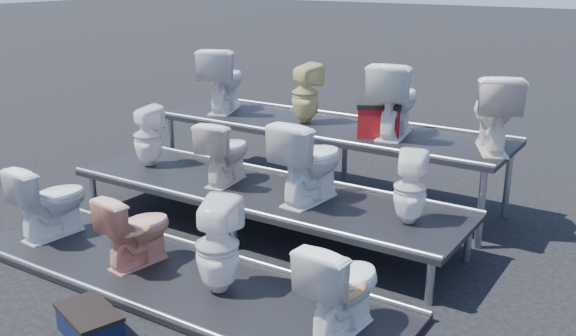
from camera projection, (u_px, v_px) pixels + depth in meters
The scene contains 18 objects.
ground at pixel (263, 232), 6.61m from camera, with size 80.00×80.00×0.00m, color black.
tier_front at pixel (177, 279), 5.56m from camera, with size 4.20×1.20×0.06m, color black.
tier_mid at pixel (262, 211), 6.54m from camera, with size 4.20×1.20×0.46m, color black.
tier_back at pixel (326, 161), 7.52m from camera, with size 4.20×1.20×0.86m, color black.
toilet_0 at pixel (50, 200), 6.28m from camera, with size 0.42×0.73×0.74m, color white.
toilet_1 at pixel (136, 229), 5.69m from camera, with size 0.38×0.66×0.67m, color #E79D80.
toilet_2 at pixel (218, 246), 5.19m from camera, with size 0.36×0.37×0.80m, color white.
toilet_3 at pixel (342, 286), 4.61m from camera, with size 0.41×0.72×0.73m, color white.
toilet_4 at pixel (148, 136), 7.18m from camera, with size 0.31×0.32×0.69m, color white.
toilet_5 at pixel (225, 151), 6.61m from camera, with size 0.37×0.66×0.67m, color silver.
toilet_6 at pixel (309, 161), 6.07m from camera, with size 0.45×0.79×0.81m, color white.
toilet_7 at pixel (410, 188), 5.56m from camera, with size 0.29×0.30×0.65m, color white.
toilet_8 at pixel (223, 79), 8.05m from camera, with size 0.45×0.79×0.80m, color white.
toilet_9 at pixel (305, 93), 7.44m from camera, with size 0.31×0.32×0.70m, color #CCC47F.
toilet_10 at pixel (395, 99), 6.84m from camera, with size 0.45×0.80×0.81m, color white.
toilet_11 at pixel (494, 112), 6.30m from camera, with size 0.43×0.76×0.78m, color silver.
red_crate at pixel (379, 121), 6.93m from camera, with size 0.44×0.35×0.32m, color #A01114.
step_stool at pixel (90, 325), 4.73m from camera, with size 0.52×0.31×0.19m, color black.
Camera 1 is at (3.53, -4.99, 2.62)m, focal length 40.00 mm.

